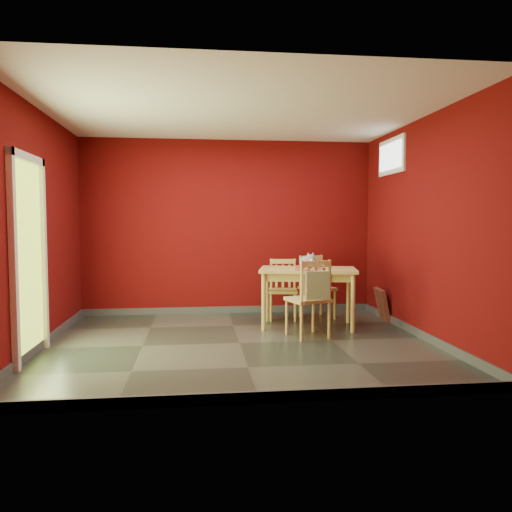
{
  "coord_description": "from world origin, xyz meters",
  "views": [
    {
      "loc": [
        -0.49,
        -5.79,
        1.43
      ],
      "look_at": [
        0.25,
        0.45,
        1.0
      ],
      "focal_mm": 35.0,
      "sensor_mm": 36.0,
      "label": 1
    }
  ],
  "objects": [
    {
      "name": "chair_near",
      "position": [
        0.89,
        0.2,
        0.49
      ],
      "size": [
        0.56,
        0.56,
        0.97
      ],
      "color": "tan",
      "rests_on": "ground"
    },
    {
      "name": "chair_far_right",
      "position": [
        1.27,
        1.44,
        0.47
      ],
      "size": [
        0.55,
        0.55,
        0.93
      ],
      "color": "tan",
      "rests_on": "ground"
    },
    {
      "name": "table_runner",
      "position": [
        1.0,
        0.7,
        0.75
      ],
      "size": [
        0.48,
        0.78,
        0.36
      ],
      "color": "#B24735",
      "rests_on": "dining_table"
    },
    {
      "name": "ground",
      "position": [
        0.0,
        0.0,
        0.0
      ],
      "size": [
        4.5,
        4.5,
        0.0
      ],
      "primitive_type": "plane",
      "color": "#2D342D",
      "rests_on": "ground"
    },
    {
      "name": "tote_bag",
      "position": [
        0.93,
        -0.02,
        0.68
      ],
      "size": [
        0.29,
        0.18,
        0.41
      ],
      "color": "#80945E",
      "rests_on": "chair_near"
    },
    {
      "name": "cat",
      "position": [
        1.02,
        0.91,
        0.92
      ],
      "size": [
        0.26,
        0.47,
        0.23
      ],
      "primitive_type": null,
      "rotation": [
        0.0,
        0.0,
        -0.05
      ],
      "color": "slate",
      "rests_on": "table_runner"
    },
    {
      "name": "outlet_plate",
      "position": [
        1.6,
        1.99,
        0.3
      ],
      "size": [
        0.08,
        0.02,
        0.12
      ],
      "primitive_type": "cube",
      "color": "silver",
      "rests_on": "room_shell"
    },
    {
      "name": "picture_frame",
      "position": [
        2.19,
        1.16,
        0.23
      ],
      "size": [
        0.2,
        0.47,
        0.46
      ],
      "color": "brown",
      "rests_on": "ground"
    },
    {
      "name": "room_shell",
      "position": [
        0.0,
        0.0,
        0.05
      ],
      "size": [
        4.5,
        4.5,
        4.5
      ],
      "color": "#570909",
      "rests_on": "ground"
    },
    {
      "name": "doorway",
      "position": [
        -2.23,
        -0.4,
        1.12
      ],
      "size": [
        0.06,
        1.01,
        2.13
      ],
      "color": "#B7D838",
      "rests_on": "ground"
    },
    {
      "name": "dining_table",
      "position": [
        1.0,
        0.82,
        0.7
      ],
      "size": [
        1.41,
        1.0,
        0.8
      ],
      "color": "tan",
      "rests_on": "ground"
    },
    {
      "name": "window",
      "position": [
        2.23,
        1.0,
        2.35
      ],
      "size": [
        0.05,
        0.9,
        0.5
      ],
      "color": "white",
      "rests_on": "room_shell"
    },
    {
      "name": "chair_far_left",
      "position": [
        0.76,
        1.41,
        0.45
      ],
      "size": [
        0.47,
        0.47,
        0.88
      ],
      "color": "tan",
      "rests_on": "ground"
    }
  ]
}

